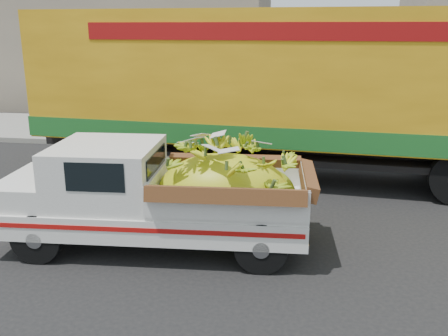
# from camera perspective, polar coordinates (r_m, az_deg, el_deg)

# --- Properties ---
(ground) EXTENTS (100.00, 100.00, 0.00)m
(ground) POSITION_cam_1_polar(r_m,az_deg,el_deg) (9.01, -9.76, -6.84)
(ground) COLOR black
(ground) RESTS_ON ground
(curb) EXTENTS (60.00, 0.25, 0.15)m
(curb) POSITION_cam_1_polar(r_m,az_deg,el_deg) (14.49, -2.17, 2.44)
(curb) COLOR gray
(curb) RESTS_ON ground
(sidewalk) EXTENTS (60.00, 4.00, 0.14)m
(sidewalk) POSITION_cam_1_polar(r_m,az_deg,el_deg) (16.51, -0.72, 4.11)
(sidewalk) COLOR gray
(sidewalk) RESTS_ON ground
(building_left) EXTENTS (18.00, 6.00, 5.00)m
(building_left) POSITION_cam_1_polar(r_m,az_deg,el_deg) (24.36, -17.52, 12.98)
(building_left) COLOR gray
(building_left) RESTS_ON ground
(pickup_truck) EXTENTS (4.89, 2.06, 1.68)m
(pickup_truck) POSITION_cam_1_polar(r_m,az_deg,el_deg) (7.91, -5.35, -2.95)
(pickup_truck) COLOR black
(pickup_truck) RESTS_ON ground
(semi_trailer) EXTENTS (12.04, 3.43, 3.80)m
(semi_trailer) POSITION_cam_1_polar(r_m,az_deg,el_deg) (11.44, 7.68, 9.11)
(semi_trailer) COLOR black
(semi_trailer) RESTS_ON ground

